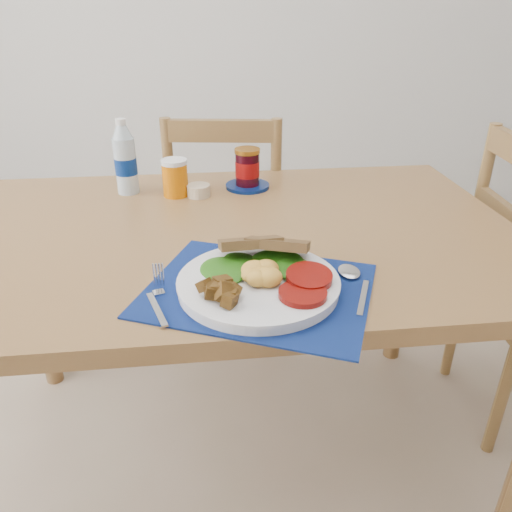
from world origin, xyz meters
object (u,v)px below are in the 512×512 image
at_px(chair_far, 226,209).
at_px(breakfast_plate, 255,280).
at_px(water_bottle, 125,161).
at_px(jam_on_saucer, 247,171).
at_px(juice_glass, 175,179).

relative_size(chair_far, breakfast_plate, 3.64).
relative_size(water_bottle, jam_on_saucer, 1.63).
distance_m(water_bottle, jam_on_saucer, 0.35).
relative_size(chair_far, juice_glass, 11.30).
relative_size(breakfast_plate, jam_on_saucer, 2.36).
height_order(chair_far, water_bottle, chair_far).
bearing_deg(breakfast_plate, juice_glass, 111.04).
height_order(water_bottle, juice_glass, water_bottle).
xyz_separation_m(juice_glass, jam_on_saucer, (0.21, 0.04, 0.00)).
distance_m(juice_glass, jam_on_saucer, 0.21).
height_order(breakfast_plate, jam_on_saucer, jam_on_saucer).
bearing_deg(chair_far, water_bottle, 53.36).
xyz_separation_m(chair_far, water_bottle, (-0.29, -0.30, 0.28)).
height_order(juice_glass, jam_on_saucer, jam_on_saucer).
relative_size(juice_glass, jam_on_saucer, 0.76).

